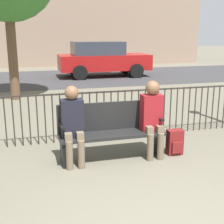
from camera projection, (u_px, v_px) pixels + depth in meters
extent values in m
cube|color=black|center=(112.00, 134.00, 5.05)|extent=(1.72, 0.45, 0.05)
cube|color=black|center=(109.00, 116.00, 5.17)|extent=(1.72, 0.05, 0.47)
cube|color=black|center=(63.00, 152.00, 4.90)|extent=(0.06, 0.38, 0.40)
cube|color=black|center=(157.00, 143.00, 5.31)|extent=(0.06, 0.38, 0.40)
cube|color=black|center=(62.00, 125.00, 4.79)|extent=(0.06, 0.38, 0.04)
cube|color=black|center=(158.00, 118.00, 5.20)|extent=(0.06, 0.38, 0.04)
cylinder|color=brown|center=(69.00, 155.00, 4.71)|extent=(0.11, 0.11, 0.45)
cylinder|color=brown|center=(81.00, 154.00, 4.75)|extent=(0.11, 0.11, 0.45)
cube|color=brown|center=(68.00, 136.00, 4.73)|extent=(0.11, 0.20, 0.12)
cube|color=brown|center=(80.00, 135.00, 4.78)|extent=(0.11, 0.20, 0.12)
cube|color=black|center=(72.00, 118.00, 4.81)|extent=(0.34, 0.22, 0.59)
sphere|color=brown|center=(72.00, 93.00, 4.69)|extent=(0.21, 0.21, 0.21)
cylinder|color=brown|center=(150.00, 147.00, 5.04)|extent=(0.11, 0.11, 0.45)
cylinder|color=brown|center=(161.00, 146.00, 5.09)|extent=(0.11, 0.11, 0.45)
cube|color=brown|center=(148.00, 129.00, 5.07)|extent=(0.11, 0.20, 0.12)
cube|color=brown|center=(159.00, 128.00, 5.11)|extent=(0.11, 0.20, 0.12)
cube|color=maroon|center=(151.00, 112.00, 5.14)|extent=(0.34, 0.22, 0.60)
sphere|color=brown|center=(153.00, 88.00, 5.02)|extent=(0.23, 0.23, 0.23)
cube|color=maroon|center=(175.00, 142.00, 5.32)|extent=(0.26, 0.16, 0.43)
cube|color=maroon|center=(177.00, 148.00, 5.24)|extent=(0.18, 0.04, 0.19)
cylinder|color=#2D2823|center=(5.00, 122.00, 5.57)|extent=(0.02, 0.02, 0.95)
cylinder|color=#2D2823|center=(13.00, 121.00, 5.60)|extent=(0.02, 0.02, 0.95)
cylinder|color=#2D2823|center=(22.00, 121.00, 5.64)|extent=(0.02, 0.02, 0.95)
cylinder|color=#2D2823|center=(30.00, 120.00, 5.67)|extent=(0.02, 0.02, 0.95)
cylinder|color=#2D2823|center=(37.00, 120.00, 5.71)|extent=(0.02, 0.02, 0.95)
cylinder|color=#2D2823|center=(45.00, 119.00, 5.74)|extent=(0.02, 0.02, 0.95)
cylinder|color=#2D2823|center=(53.00, 119.00, 5.78)|extent=(0.02, 0.02, 0.95)
cylinder|color=#2D2823|center=(60.00, 118.00, 5.82)|extent=(0.02, 0.02, 0.95)
cylinder|color=#2D2823|center=(68.00, 118.00, 5.85)|extent=(0.02, 0.02, 0.95)
cylinder|color=#2D2823|center=(75.00, 117.00, 5.89)|extent=(0.02, 0.02, 0.95)
cylinder|color=#2D2823|center=(83.00, 117.00, 5.92)|extent=(0.02, 0.02, 0.95)
cylinder|color=#2D2823|center=(90.00, 116.00, 5.96)|extent=(0.02, 0.02, 0.95)
cylinder|color=#2D2823|center=(97.00, 116.00, 5.99)|extent=(0.02, 0.02, 0.95)
cylinder|color=#2D2823|center=(104.00, 115.00, 6.03)|extent=(0.02, 0.02, 0.95)
cylinder|color=#2D2823|center=(111.00, 115.00, 6.06)|extent=(0.02, 0.02, 0.95)
cylinder|color=#2D2823|center=(118.00, 114.00, 6.10)|extent=(0.02, 0.02, 0.95)
cylinder|color=#2D2823|center=(125.00, 114.00, 6.14)|extent=(0.02, 0.02, 0.95)
cylinder|color=#2D2823|center=(132.00, 113.00, 6.17)|extent=(0.02, 0.02, 0.95)
cylinder|color=#2D2823|center=(138.00, 113.00, 6.21)|extent=(0.02, 0.02, 0.95)
cylinder|color=#2D2823|center=(145.00, 112.00, 6.24)|extent=(0.02, 0.02, 0.95)
cylinder|color=#2D2823|center=(151.00, 112.00, 6.28)|extent=(0.02, 0.02, 0.95)
cylinder|color=#2D2823|center=(158.00, 111.00, 6.31)|extent=(0.02, 0.02, 0.95)
cylinder|color=#2D2823|center=(164.00, 111.00, 6.35)|extent=(0.02, 0.02, 0.95)
cylinder|color=#2D2823|center=(170.00, 111.00, 6.38)|extent=(0.02, 0.02, 0.95)
cylinder|color=#2D2823|center=(177.00, 110.00, 6.42)|extent=(0.02, 0.02, 0.95)
cylinder|color=#2D2823|center=(183.00, 110.00, 6.46)|extent=(0.02, 0.02, 0.95)
cylinder|color=#2D2823|center=(189.00, 109.00, 6.49)|extent=(0.02, 0.02, 0.95)
cylinder|color=#2D2823|center=(195.00, 109.00, 6.53)|extent=(0.02, 0.02, 0.95)
cylinder|color=#2D2823|center=(201.00, 108.00, 6.56)|extent=(0.02, 0.02, 0.95)
cylinder|color=#2D2823|center=(207.00, 108.00, 6.60)|extent=(0.02, 0.02, 0.95)
cylinder|color=#2D2823|center=(213.00, 108.00, 6.63)|extent=(0.02, 0.02, 0.95)
cylinder|color=#2D2823|center=(218.00, 107.00, 6.67)|extent=(0.02, 0.02, 0.95)
cylinder|color=#2D2823|center=(224.00, 107.00, 6.70)|extent=(0.02, 0.02, 0.95)
cube|color=#2D2823|center=(98.00, 92.00, 5.89)|extent=(9.00, 0.03, 0.03)
cylinder|color=brown|center=(12.00, 51.00, 9.37)|extent=(0.28, 0.28, 2.95)
cube|color=#333335|center=(56.00, 78.00, 14.19)|extent=(24.00, 6.00, 0.01)
cube|color=maroon|center=(104.00, 62.00, 14.61)|extent=(4.20, 1.70, 0.70)
cube|color=#2D333D|center=(97.00, 48.00, 14.37)|extent=(2.31, 1.56, 0.60)
cylinder|color=black|center=(136.00, 71.00, 14.21)|extent=(0.64, 0.20, 0.64)
cylinder|color=black|center=(125.00, 67.00, 15.84)|extent=(0.64, 0.20, 0.64)
cylinder|color=black|center=(80.00, 73.00, 13.55)|extent=(0.64, 0.20, 0.64)
cylinder|color=black|center=(74.00, 68.00, 15.18)|extent=(0.64, 0.20, 0.64)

